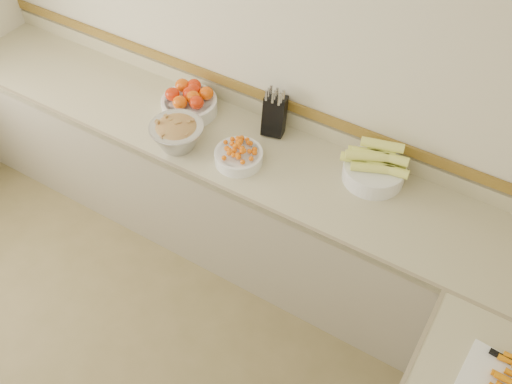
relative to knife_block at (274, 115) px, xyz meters
The scene contains 7 objects.
back_wall 0.33m from the knife_block, 144.60° to the left, with size 4.00×4.00×0.00m, color beige.
counter_back 0.63m from the knife_block, 122.19° to the right, with size 4.00×0.65×1.08m.
knife_block is the anchor object (origin of this frame).
tomato_bowl 0.54m from the knife_block, 168.29° to the right, with size 0.34×0.34×0.17m.
cherry_tomato_bowl 0.33m from the knife_block, 97.24° to the right, with size 0.27×0.27×0.15m.
corn_bowl 0.65m from the knife_block, ahead, with size 0.37×0.34×0.25m.
rhubarb_bowl 0.57m from the knife_block, 136.01° to the right, with size 0.31×0.31×0.18m.
Camera 1 is at (1.36, -0.31, 3.14)m, focal length 40.00 mm.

